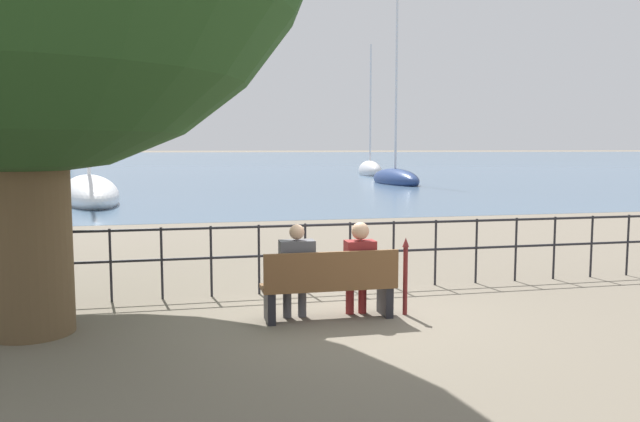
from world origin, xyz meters
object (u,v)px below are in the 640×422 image
(seated_person_right, at_px, (359,264))
(sailboat_0, at_px, (370,170))
(park_bench, at_px, (330,287))
(sailboat_2, at_px, (90,193))
(seated_person_left, at_px, (297,268))
(closed_umbrella, at_px, (405,272))
(sailboat_1, at_px, (395,178))
(harbor_lighthouse, at_px, (54,115))

(seated_person_right, relative_size, sailboat_0, 0.11)
(park_bench, bearing_deg, seated_person_right, 10.49)
(sailboat_2, bearing_deg, park_bench, -85.44)
(seated_person_left, height_order, seated_person_right, seated_person_right)
(seated_person_right, xyz_separation_m, sailboat_2, (-5.86, 18.98, -0.33))
(park_bench, xyz_separation_m, closed_umbrella, (1.02, 0.02, 0.14))
(park_bench, relative_size, closed_umbrella, 1.68)
(sailboat_1, relative_size, sailboat_2, 1.04)
(park_bench, bearing_deg, sailboat_0, 72.16)
(seated_person_left, bearing_deg, sailboat_0, 71.60)
(sailboat_1, bearing_deg, closed_umbrella, -111.32)
(sailboat_1, bearing_deg, sailboat_2, -152.13)
(closed_umbrella, xyz_separation_m, sailboat_1, (9.92, 28.49, -0.22))
(seated_person_left, height_order, sailboat_0, sailboat_0)
(park_bench, height_order, sailboat_2, sailboat_2)
(sailboat_1, bearing_deg, sailboat_0, 77.94)
(sailboat_2, height_order, harbor_lighthouse, harbor_lighthouse)
(seated_person_left, xyz_separation_m, sailboat_0, (13.46, 40.48, -0.27))
(park_bench, distance_m, seated_person_right, 0.49)
(harbor_lighthouse, bearing_deg, sailboat_0, -64.49)
(sailboat_1, bearing_deg, seated_person_right, -112.45)
(closed_umbrella, bearing_deg, sailboat_0, 73.47)
(harbor_lighthouse, bearing_deg, seated_person_left, -78.34)
(harbor_lighthouse, bearing_deg, closed_umbrella, -77.69)
(seated_person_right, bearing_deg, sailboat_1, 69.68)
(seated_person_right, bearing_deg, harbor_lighthouse, 102.04)
(seated_person_right, bearing_deg, park_bench, -169.51)
(closed_umbrella, relative_size, sailboat_0, 0.09)
(sailboat_0, bearing_deg, sailboat_1, -93.69)
(seated_person_left, height_order, closed_umbrella, seated_person_left)
(closed_umbrella, bearing_deg, seated_person_left, 177.72)
(sailboat_0, xyz_separation_m, sailboat_2, (-18.50, -21.50, -0.04))
(park_bench, height_order, sailboat_1, sailboat_1)
(sailboat_2, bearing_deg, closed_umbrella, -82.61)
(seated_person_left, height_order, sailboat_1, sailboat_1)
(seated_person_right, relative_size, sailboat_1, 0.10)
(sailboat_2, relative_size, harbor_lighthouse, 0.64)
(seated_person_left, relative_size, closed_umbrella, 1.20)
(seated_person_left, height_order, sailboat_2, sailboat_2)
(sailboat_1, distance_m, harbor_lighthouse, 99.82)
(closed_umbrella, bearing_deg, seated_person_right, 174.53)
(park_bench, xyz_separation_m, seated_person_left, (-0.41, 0.08, 0.25))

